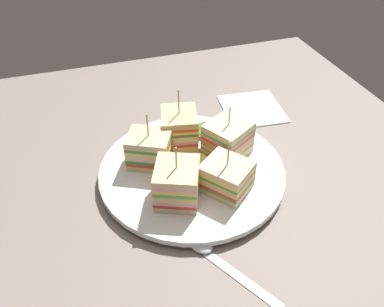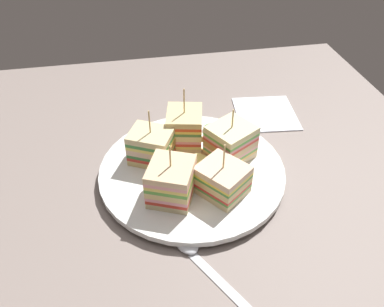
{
  "view_description": "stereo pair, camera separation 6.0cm",
  "coord_description": "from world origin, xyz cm",
  "views": [
    {
      "loc": [
        14.38,
        44.12,
        43.21
      ],
      "look_at": [
        0.0,
        0.0,
        4.71
      ],
      "focal_mm": 36.1,
      "sensor_mm": 36.0,
      "label": 1
    },
    {
      "loc": [
        8.55,
        45.61,
        43.21
      ],
      "look_at": [
        0.0,
        0.0,
        4.71
      ],
      "focal_mm": 36.1,
      "sensor_mm": 36.0,
      "label": 2
    }
  ],
  "objects": [
    {
      "name": "sandwich_wedge_2",
      "position": [
        5.96,
        -3.42,
        4.42
      ],
      "size": [
        8.41,
        7.85,
        9.42
      ],
      "rotation": [
        0.0,
        0.0,
        8.96
      ],
      "color": "#E2C57C",
      "rests_on": "plate"
    },
    {
      "name": "plate",
      "position": [
        0.0,
        0.0,
        1.04
      ],
      "size": [
        29.86,
        29.86,
        1.71
      ],
      "color": "white",
      "rests_on": "ground_plane"
    },
    {
      "name": "napkin",
      "position": [
        -17.79,
        -15.06,
        0.25
      ],
      "size": [
        12.9,
        13.45,
        0.5
      ],
      "primitive_type": "cube",
      "rotation": [
        0.0,
        0.0,
        -0.11
      ],
      "color": "white",
      "rests_on": "ground_plane"
    },
    {
      "name": "salad_garnish",
      "position": [
        -6.71,
        -8.17,
        2.3
      ],
      "size": [
        6.42,
        5.94,
        1.44
      ],
      "color": "#60AB50",
      "rests_on": "plate"
    },
    {
      "name": "ground_plane",
      "position": [
        0.0,
        0.0,
        -0.9
      ],
      "size": [
        90.13,
        88.75,
        1.8
      ],
      "primitive_type": "cube",
      "color": "gray"
    },
    {
      "name": "sandwich_wedge_1",
      "position": [
        -0.44,
        -6.87,
        4.77
      ],
      "size": [
        7.11,
        7.77,
        10.59
      ],
      "rotation": [
        0.0,
        0.0,
        7.64
      ],
      "color": "#E0BB7C",
      "rests_on": "plate"
    },
    {
      "name": "chip_pile",
      "position": [
        -0.74,
        0.97,
        2.6
      ],
      "size": [
        7.1,
        6.25,
        1.7
      ],
      "color": "#DFAF69",
      "rests_on": "plate"
    },
    {
      "name": "spoon",
      "position": [
        2.3,
        15.5,
        0.4
      ],
      "size": [
        9.16,
        13.99,
        1.0
      ],
      "rotation": [
        0.0,
        0.0,
        5.23
      ],
      "color": "silver",
      "rests_on": "ground_plane"
    },
    {
      "name": "sandwich_wedge_3",
      "position": [
        4.07,
        5.55,
        4.65
      ],
      "size": [
        8.23,
        8.52,
        9.5
      ],
      "rotation": [
        0.0,
        0.0,
        10.6
      ],
      "color": "#D0BA87",
      "rests_on": "plate"
    },
    {
      "name": "sandwich_wedge_4",
      "position": [
        -3.38,
        5.98,
        4.1
      ],
      "size": [
        8.83,
        8.94,
        8.9
      ],
      "rotation": [
        0.0,
        0.0,
        11.66
      ],
      "color": "beige",
      "rests_on": "plate"
    },
    {
      "name": "sandwich_wedge_0",
      "position": [
        -6.68,
        -1.65,
        4.69
      ],
      "size": [
        8.84,
        8.63,
        9.24
      ],
      "rotation": [
        0.0,
        0.0,
        6.82
      ],
      "color": "beige",
      "rests_on": "plate"
    }
  ]
}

